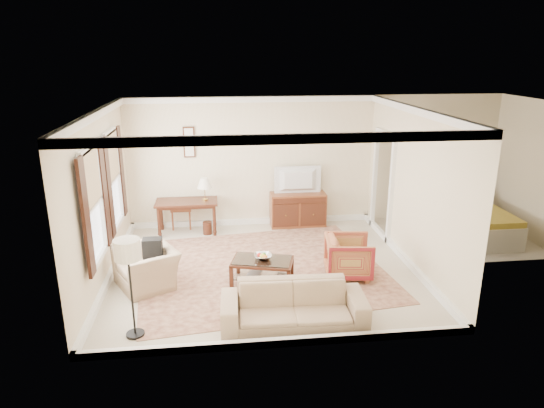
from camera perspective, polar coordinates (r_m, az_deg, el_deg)
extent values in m
cube|color=beige|center=(8.99, -1.05, -7.63)|extent=(5.50, 5.00, 0.01)
cube|color=white|center=(8.19, -1.17, 11.07)|extent=(5.50, 5.00, 0.01)
cube|color=#F7E9C9|center=(10.89, -2.41, 4.94)|extent=(5.50, 0.01, 2.90)
cube|color=#F7E9C9|center=(6.13, 1.20, -5.24)|extent=(5.50, 0.01, 2.90)
cube|color=#F7E9C9|center=(8.66, -19.53, 0.61)|extent=(0.01, 5.00, 2.90)
cube|color=#F7E9C9|center=(9.15, 16.31, 1.79)|extent=(0.01, 5.00, 2.90)
cube|color=beige|center=(11.20, 20.54, -3.58)|extent=(3.00, 2.70, 0.01)
cube|color=#F7E9C9|center=(11.57, 27.96, 3.65)|extent=(0.01, 2.70, 2.90)
cube|color=#56261C|center=(8.97, -1.31, -7.65)|extent=(4.77, 4.23, 0.01)
cube|color=#3C1B11|center=(10.65, -10.02, 0.24)|extent=(1.33, 0.67, 0.05)
cylinder|color=#3C1B11|center=(10.58, -13.15, -2.15)|extent=(0.07, 0.07, 0.68)
cylinder|color=#3C1B11|center=(10.50, -6.80, -1.94)|extent=(0.07, 0.07, 0.68)
cylinder|color=#3C1B11|center=(11.05, -12.88, -1.28)|extent=(0.07, 0.07, 0.68)
cylinder|color=#3C1B11|center=(10.98, -6.81, -1.07)|extent=(0.07, 0.07, 0.68)
cube|color=brown|center=(11.03, 3.05, -0.65)|extent=(1.24, 0.48, 0.76)
imported|color=black|center=(10.77, 3.14, 3.78)|extent=(1.00, 0.57, 0.13)
cube|color=#3C1B11|center=(8.32, -1.15, -6.79)|extent=(1.15, 0.85, 0.04)
cube|color=silver|center=(8.30, -1.15, -6.57)|extent=(1.07, 0.77, 0.01)
cube|color=silver|center=(8.43, -1.14, -8.34)|extent=(1.05, 0.75, 0.02)
cube|color=#3C1B11|center=(8.25, -4.80, -8.58)|extent=(0.07, 0.07, 0.40)
cube|color=#3C1B11|center=(8.10, 1.95, -9.05)|extent=(0.07, 0.07, 0.40)
cube|color=#3C1B11|center=(8.73, -4.00, -7.04)|extent=(0.07, 0.07, 0.40)
cube|color=#3C1B11|center=(8.59, 2.37, -7.45)|extent=(0.07, 0.07, 0.40)
imported|color=silver|center=(8.32, -1.06, -6.10)|extent=(0.42, 0.42, 0.10)
imported|color=brown|center=(8.49, -2.72, -7.96)|extent=(0.27, 0.15, 0.38)
imported|color=brown|center=(8.35, 0.46, -8.43)|extent=(0.27, 0.13, 0.38)
imported|color=maroon|center=(8.67, 9.03, -5.94)|extent=(0.83, 0.87, 0.80)
imported|color=tan|center=(8.48, -14.58, -6.52)|extent=(1.06, 1.21, 0.89)
cube|color=black|center=(8.38, -13.87, -4.95)|extent=(0.30, 0.37, 0.40)
imported|color=tan|center=(7.13, 2.56, -11.08)|extent=(2.12, 0.70, 0.82)
cylinder|color=black|center=(7.32, -15.77, -14.51)|extent=(0.26, 0.26, 0.04)
cylinder|color=black|center=(7.02, -16.18, -10.33)|extent=(0.03, 0.03, 1.22)
cylinder|color=silver|center=(6.74, -16.67, -5.15)|extent=(0.36, 0.36, 0.28)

